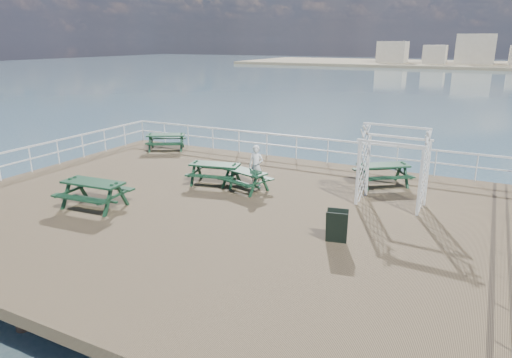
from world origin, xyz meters
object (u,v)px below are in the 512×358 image
object	(u,v)px
picnic_table_d	(93,189)
person	(256,166)
picnic_table_b	(245,176)
picnic_table_a	(166,138)
trellis_arbor	(393,170)
picnic_table_e	(215,169)
picnic_table_c	(383,170)

from	to	relation	value
picnic_table_d	person	distance (m)	5.66
picnic_table_b	person	xyz separation A→B (m)	(0.18, 0.54, 0.25)
picnic_table_a	picnic_table_b	xyz separation A→B (m)	(6.40, -3.73, -0.05)
picnic_table_d	picnic_table_a	bearing A→B (deg)	106.85
picnic_table_a	picnic_table_b	bearing A→B (deg)	-60.07
picnic_table_d	trellis_arbor	size ratio (longest dim) A/B	0.81
picnic_table_d	picnic_table_b	bearing A→B (deg)	43.12
picnic_table_d	picnic_table_e	world-z (taller)	picnic_table_d
picnic_table_a	picnic_table_b	size ratio (longest dim) A/B	1.16
picnic_table_c	trellis_arbor	distance (m)	2.22
picnic_table_a	trellis_arbor	bearing A→B (deg)	-44.39
picnic_table_c	picnic_table_d	xyz separation A→B (m)	(-7.75, -6.59, 0.05)
picnic_table_a	trellis_arbor	world-z (taller)	trellis_arbor
picnic_table_e	picnic_table_a	bearing A→B (deg)	132.39
trellis_arbor	picnic_table_e	bearing A→B (deg)	-170.61
picnic_table_b	trellis_arbor	bearing A→B (deg)	25.15
trellis_arbor	picnic_table_a	bearing A→B (deg)	168.80
picnic_table_c	picnic_table_d	world-z (taller)	picnic_table_d
picnic_table_e	person	distance (m)	1.58
picnic_table_e	person	bearing A→B (deg)	4.03
picnic_table_c	picnic_table_d	bearing A→B (deg)	-175.04
picnic_table_c	person	xyz separation A→B (m)	(-4.11, -2.26, 0.19)
picnic_table_c	trellis_arbor	bearing A→B (deg)	-106.40
picnic_table_e	trellis_arbor	xyz separation A→B (m)	(6.32, 0.67, 0.61)
picnic_table_a	trellis_arbor	size ratio (longest dim) A/B	0.87
picnic_table_c	picnic_table_a	bearing A→B (deg)	139.64
picnic_table_b	picnic_table_e	distance (m)	1.33
picnic_table_c	picnic_table_e	bearing A→B (deg)	170.22
picnic_table_e	trellis_arbor	bearing A→B (deg)	-6.02
picnic_table_e	picnic_table_c	bearing A→B (deg)	13.56
picnic_table_c	picnic_table_b	bearing A→B (deg)	177.71
trellis_arbor	picnic_table_d	bearing A→B (deg)	-148.28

